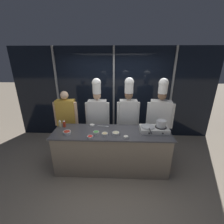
% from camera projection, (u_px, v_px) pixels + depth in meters
% --- Properties ---
extents(ground_plane, '(24.00, 24.00, 0.00)m').
position_uv_depth(ground_plane, '(112.00, 167.00, 3.48)').
color(ground_plane, gray).
extents(window_wall_back, '(5.97, 0.09, 2.70)m').
position_uv_depth(window_wall_back, '(114.00, 94.00, 4.51)').
color(window_wall_back, black).
rests_on(window_wall_back, ground_plane).
extents(demo_counter, '(2.48, 0.74, 0.92)m').
position_uv_depth(demo_counter, '(112.00, 150.00, 3.32)').
color(demo_counter, gray).
rests_on(demo_counter, ground_plane).
extents(portable_stove, '(0.58, 0.35, 0.11)m').
position_uv_depth(portable_stove, '(154.00, 129.00, 3.15)').
color(portable_stove, silver).
rests_on(portable_stove, demo_counter).
extents(frying_pan, '(0.29, 0.50, 0.04)m').
position_uv_depth(frying_pan, '(148.00, 126.00, 3.12)').
color(frying_pan, '#ADAFB5').
rests_on(frying_pan, portable_stove).
extents(stock_pot, '(0.22, 0.20, 0.15)m').
position_uv_depth(stock_pot, '(161.00, 123.00, 3.09)').
color(stock_pot, '#B7BABF').
rests_on(stock_pot, portable_stove).
extents(squeeze_bottle_chili, '(0.06, 0.06, 0.17)m').
position_uv_depth(squeeze_bottle_chili, '(64.00, 124.00, 3.35)').
color(squeeze_bottle_chili, red).
rests_on(squeeze_bottle_chili, demo_counter).
extents(squeeze_bottle_oil, '(0.06, 0.06, 0.17)m').
position_uv_depth(squeeze_bottle_oil, '(60.00, 124.00, 3.35)').
color(squeeze_bottle_oil, beige).
rests_on(squeeze_bottle_oil, demo_counter).
extents(prep_bowl_rice, '(0.11, 0.11, 0.04)m').
position_uv_depth(prep_bowl_rice, '(92.00, 125.00, 3.42)').
color(prep_bowl_rice, white).
rests_on(prep_bowl_rice, demo_counter).
extents(prep_bowl_chili_flakes, '(0.16, 0.16, 0.05)m').
position_uv_depth(prep_bowl_chili_flakes, '(67.00, 132.00, 3.07)').
color(prep_bowl_chili_flakes, white).
rests_on(prep_bowl_chili_flakes, demo_counter).
extents(prep_bowl_scallions, '(0.13, 0.13, 0.05)m').
position_uv_depth(prep_bowl_scallions, '(96.00, 133.00, 3.06)').
color(prep_bowl_scallions, white).
rests_on(prep_bowl_scallions, demo_counter).
extents(prep_bowl_garlic, '(0.09, 0.09, 0.04)m').
position_uv_depth(prep_bowl_garlic, '(126.00, 137.00, 2.90)').
color(prep_bowl_garlic, white).
rests_on(prep_bowl_garlic, demo_counter).
extents(prep_bowl_noodles, '(0.15, 0.15, 0.05)m').
position_uv_depth(prep_bowl_noodles, '(116.00, 133.00, 3.03)').
color(prep_bowl_noodles, white).
rests_on(prep_bowl_noodles, demo_counter).
extents(prep_bowl_ginger, '(0.12, 0.12, 0.04)m').
position_uv_depth(prep_bowl_ginger, '(105.00, 134.00, 3.02)').
color(prep_bowl_ginger, white).
rests_on(prep_bowl_ginger, demo_counter).
extents(prep_bowl_bell_pepper, '(0.12, 0.12, 0.04)m').
position_uv_depth(prep_bowl_bell_pepper, '(90.00, 137.00, 2.92)').
color(prep_bowl_bell_pepper, white).
rests_on(prep_bowl_bell_pepper, demo_counter).
extents(serving_spoon_slotted, '(0.27, 0.08, 0.02)m').
position_uv_depth(serving_spoon_slotted, '(106.00, 126.00, 3.39)').
color(serving_spoon_slotted, '#B2B5BA').
rests_on(serving_spoon_slotted, demo_counter).
extents(person_guest, '(0.58, 0.24, 1.66)m').
position_uv_depth(person_guest, '(67.00, 117.00, 3.70)').
color(person_guest, '#4C4C51').
rests_on(person_guest, ground_plane).
extents(chef_head, '(0.59, 0.25, 1.95)m').
position_uv_depth(chef_head, '(98.00, 113.00, 3.71)').
color(chef_head, '#2D3856').
rests_on(chef_head, ground_plane).
extents(chef_sous, '(0.55, 0.22, 1.98)m').
position_uv_depth(chef_sous, '(128.00, 112.00, 3.64)').
color(chef_sous, '#232326').
rests_on(chef_sous, ground_plane).
extents(chef_line, '(0.62, 0.32, 1.97)m').
position_uv_depth(chef_line, '(160.00, 114.00, 3.56)').
color(chef_line, '#4C4C51').
rests_on(chef_line, ground_plane).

